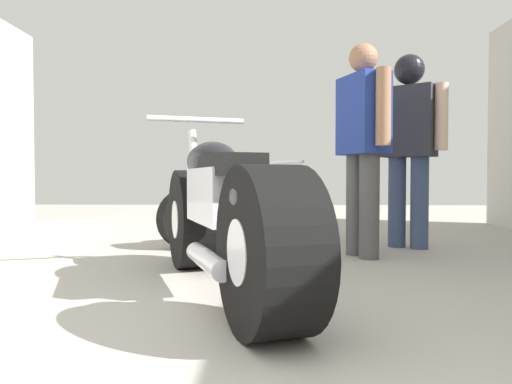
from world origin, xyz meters
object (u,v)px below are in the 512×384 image
at_px(motorcycle_maroon_cruiser, 223,216).
at_px(mechanic_in_blue, 363,137).
at_px(motorcycle_black_naked, 240,208).
at_px(mechanic_with_helmet, 409,133).

relative_size(motorcycle_maroon_cruiser, mechanic_in_blue, 1.30).
xyz_separation_m(motorcycle_black_naked, mechanic_with_helmet, (1.54, -0.25, 0.70)).
height_order(motorcycle_black_naked, mechanic_in_blue, mechanic_in_blue).
bearing_deg(motorcycle_black_naked, motorcycle_maroon_cruiser, -88.95).
bearing_deg(motorcycle_black_naked, mechanic_in_blue, -36.36).
bearing_deg(mechanic_in_blue, mechanic_with_helmet, 44.99).
bearing_deg(mechanic_in_blue, motorcycle_maroon_cruiser, -127.91).
relative_size(motorcycle_black_naked, mechanic_in_blue, 0.88).
relative_size(mechanic_in_blue, mechanic_with_helmet, 0.98).
distance_m(motorcycle_black_naked, mechanic_with_helmet, 1.71).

